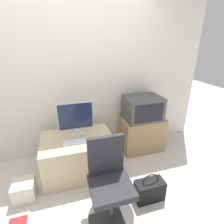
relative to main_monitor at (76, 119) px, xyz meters
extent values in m
plane|color=beige|center=(0.07, -0.84, -0.81)|extent=(12.00, 12.00, 0.00)
cube|color=silver|center=(0.07, 0.49, 0.49)|extent=(4.40, 0.05, 2.60)
cube|color=#CCB289|center=(-0.01, -0.10, -0.53)|extent=(0.99, 0.70, 0.55)
cube|color=#A37F56|center=(1.12, 0.18, -0.51)|extent=(0.71, 0.47, 0.58)
cylinder|color=silver|center=(0.00, 0.00, -0.24)|extent=(0.17, 0.17, 0.02)
cylinder|color=silver|center=(0.00, 0.00, -0.19)|extent=(0.09, 0.09, 0.09)
cube|color=silver|center=(0.00, 0.00, 0.04)|extent=(0.49, 0.01, 0.39)
cube|color=#19233D|center=(0.00, 0.00, 0.04)|extent=(0.46, 0.02, 0.36)
cube|color=white|center=(-0.04, -0.21, -0.24)|extent=(0.33, 0.12, 0.01)
ellipsoid|color=black|center=(0.18, -0.20, -0.24)|extent=(0.06, 0.04, 0.03)
cube|color=#474747|center=(1.10, 0.17, -0.03)|extent=(0.59, 0.46, 0.39)
cube|color=black|center=(1.10, -0.06, -0.03)|extent=(0.48, 0.01, 0.30)
cylinder|color=#333333|center=(0.22, -0.96, -0.79)|extent=(0.50, 0.50, 0.03)
cylinder|color=#4C4C51|center=(0.22, -0.96, -0.59)|extent=(0.05, 0.05, 0.38)
cube|color=#28282D|center=(0.22, -0.96, -0.36)|extent=(0.43, 0.43, 0.07)
cube|color=#28282D|center=(0.22, -0.77, -0.11)|extent=(0.38, 0.05, 0.45)
cube|color=beige|center=(-0.72, -0.41, -0.68)|extent=(0.25, 0.24, 0.24)
cube|color=black|center=(0.74, -0.86, -0.68)|extent=(0.35, 0.18, 0.26)
torus|color=black|center=(0.74, -0.86, -0.53)|extent=(0.21, 0.01, 0.21)
cube|color=maroon|center=(-0.75, -0.75, -0.79)|extent=(0.18, 0.15, 0.02)
camera|label=1|loc=(-0.16, -2.24, 1.02)|focal=28.00mm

